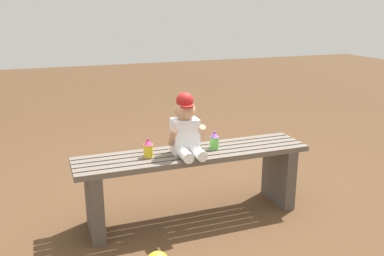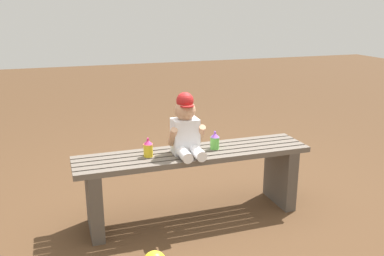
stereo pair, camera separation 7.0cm
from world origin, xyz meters
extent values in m
plane|color=#4C331E|center=(0.00, 0.00, 0.00)|extent=(16.00, 16.00, 0.00)
cube|color=#60564C|center=(0.00, -0.14, 0.45)|extent=(1.57, 0.06, 0.04)
cube|color=#60564C|center=(0.00, -0.07, 0.45)|extent=(1.57, 0.06, 0.04)
cube|color=#60564C|center=(0.00, 0.00, 0.45)|extent=(1.57, 0.06, 0.04)
cube|color=#60564C|center=(0.00, 0.07, 0.45)|extent=(1.57, 0.06, 0.04)
cube|color=#60564C|center=(0.00, 0.14, 0.45)|extent=(1.57, 0.06, 0.04)
cube|color=#524941|center=(-0.67, 0.00, 0.22)|extent=(0.08, 0.34, 0.44)
cube|color=#524941|center=(0.67, 0.00, 0.22)|extent=(0.08, 0.34, 0.44)
cube|color=white|center=(-0.06, 0.00, 0.59)|extent=(0.17, 0.12, 0.23)
sphere|color=tan|center=(-0.06, 0.00, 0.76)|extent=(0.14, 0.14, 0.14)
cylinder|color=#B21E1E|center=(-0.06, -0.04, 0.80)|extent=(0.09, 0.09, 0.01)
sphere|color=#B21E1E|center=(-0.06, 0.00, 0.82)|extent=(0.11, 0.11, 0.11)
cylinder|color=white|center=(-0.11, -0.12, 0.51)|extent=(0.07, 0.16, 0.07)
cylinder|color=white|center=(-0.02, -0.12, 0.51)|extent=(0.07, 0.16, 0.07)
cylinder|color=tan|center=(-0.15, -0.03, 0.60)|extent=(0.04, 0.12, 0.14)
cylinder|color=tan|center=(0.03, -0.03, 0.60)|extent=(0.04, 0.12, 0.14)
cylinder|color=yellow|center=(-0.31, 0.01, 0.51)|extent=(0.06, 0.06, 0.08)
cone|color=#E5337F|center=(-0.31, 0.01, 0.57)|extent=(0.06, 0.06, 0.03)
cylinder|color=#E5337F|center=(-0.31, 0.01, 0.59)|extent=(0.01, 0.01, 0.02)
cylinder|color=#66CC4C|center=(0.15, 0.01, 0.51)|extent=(0.06, 0.06, 0.08)
cone|color=#8C4CCC|center=(0.15, 0.01, 0.57)|extent=(0.06, 0.06, 0.03)
cylinder|color=#8C4CCC|center=(0.15, 0.01, 0.59)|extent=(0.01, 0.01, 0.02)
camera|label=1|loc=(-0.91, -2.42, 1.40)|focal=38.72mm
camera|label=2|loc=(-0.84, -2.45, 1.40)|focal=38.72mm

